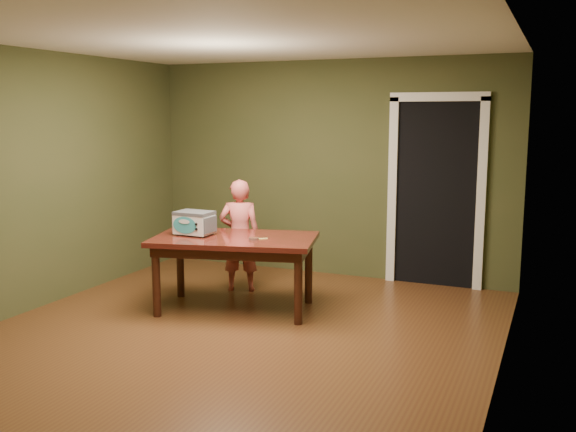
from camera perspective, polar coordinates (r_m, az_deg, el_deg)
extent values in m
plane|color=#573418|center=(5.84, -4.89, -10.64)|extent=(5.00, 5.00, 0.00)
cube|color=#424424|center=(7.81, 3.66, 4.20)|extent=(4.50, 0.02, 2.60)
cube|color=#424424|center=(6.89, -21.82, 2.89)|extent=(0.02, 5.00, 2.60)
cube|color=#424424|center=(4.89, 18.82, 0.75)|extent=(0.02, 5.00, 2.60)
cube|color=white|center=(5.53, -5.27, 15.63)|extent=(4.50, 5.00, 0.02)
cube|color=black|center=(7.80, 13.43, 2.11)|extent=(0.90, 0.60, 2.10)
cube|color=black|center=(7.49, 13.01, 1.84)|extent=(0.90, 0.02, 2.10)
cube|color=white|center=(7.58, 9.27, 2.04)|extent=(0.10, 0.06, 2.20)
cube|color=white|center=(7.41, 16.80, 1.60)|extent=(0.10, 0.06, 2.20)
cube|color=white|center=(7.42, 13.30, 10.28)|extent=(1.10, 0.06, 0.10)
cube|color=#39140C|center=(6.43, -4.77, -2.08)|extent=(1.77, 1.25, 0.05)
cube|color=black|center=(6.44, -4.77, -2.73)|extent=(1.62, 1.10, 0.10)
cylinder|color=black|center=(6.40, -11.63, -5.73)|extent=(0.08, 0.08, 0.70)
cylinder|color=black|center=(7.03, -9.56, -4.32)|extent=(0.08, 0.08, 0.70)
cylinder|color=black|center=(6.04, 0.92, -6.44)|extent=(0.08, 0.08, 0.70)
cylinder|color=black|center=(6.71, 1.84, -4.85)|extent=(0.08, 0.08, 0.70)
cylinder|color=#4C4F54|center=(6.58, -9.84, -1.63)|extent=(0.02, 0.02, 0.02)
cylinder|color=#4C4F54|center=(6.74, -8.90, -1.35)|extent=(0.02, 0.02, 0.02)
cylinder|color=#4C4F54|center=(6.42, -7.65, -1.85)|extent=(0.02, 0.02, 0.02)
cylinder|color=#4C4F54|center=(6.58, -6.75, -1.56)|extent=(0.02, 0.02, 0.02)
cube|color=white|center=(6.56, -8.32, -0.66)|extent=(0.37, 0.27, 0.20)
cube|color=#4C4F54|center=(6.54, -8.34, 0.28)|extent=(0.37, 0.27, 0.03)
cube|color=#4C4F54|center=(6.66, -9.67, -0.54)|extent=(0.02, 0.23, 0.16)
cube|color=#4C4F54|center=(6.46, -6.92, -0.78)|extent=(0.02, 0.23, 0.16)
ellipsoid|color=teal|center=(6.47, -9.18, -0.82)|extent=(0.27, 0.02, 0.17)
cylinder|color=black|center=(6.38, -8.17, -0.72)|extent=(0.02, 0.01, 0.02)
cylinder|color=black|center=(6.39, -8.16, -1.17)|extent=(0.02, 0.01, 0.02)
cylinder|color=silver|center=(6.26, -3.06, -2.03)|extent=(0.10, 0.10, 0.02)
cylinder|color=#552A1C|center=(6.26, -3.06, -1.97)|extent=(0.09, 0.09, 0.01)
cube|color=#F1E469|center=(6.28, -2.62, -2.05)|extent=(0.15, 0.14, 0.01)
imported|color=#DD605B|center=(7.14, -4.31, -1.74)|extent=(0.53, 0.45, 1.25)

